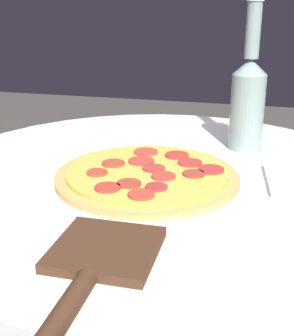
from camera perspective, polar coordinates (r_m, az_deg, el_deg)
name	(u,v)px	position (r m, az deg, el deg)	size (l,w,h in m)	color
table	(156,278)	(0.87, 1.10, -13.31)	(0.80, 0.80, 0.78)	white
pizza	(147,175)	(0.74, 0.04, -0.86)	(0.29, 0.29, 0.02)	tan
beer_bottle	(248,97)	(0.89, 12.22, 8.41)	(0.06, 0.06, 0.28)	gray
pizza_paddle	(94,269)	(0.51, -6.45, -12.13)	(0.27, 0.12, 0.02)	#422819
napkin	(292,181)	(0.77, 17.24, -1.51)	(0.14, 0.09, 0.01)	white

